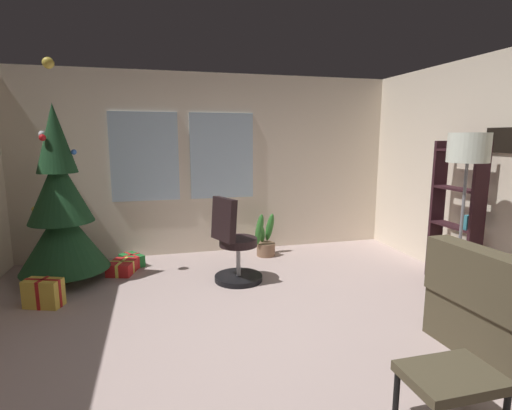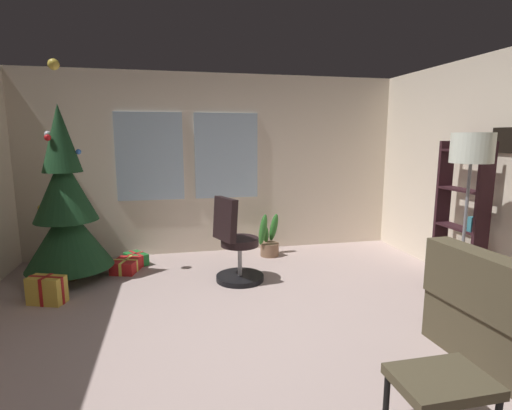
% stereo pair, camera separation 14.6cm
% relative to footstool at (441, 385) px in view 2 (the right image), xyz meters
% --- Properties ---
extents(ground_plane, '(5.30, 5.80, 0.10)m').
position_rel_footstool_xyz_m(ground_plane, '(-0.76, 0.99, -0.36)').
color(ground_plane, '#B09994').
extents(wall_back_with_windows, '(5.30, 0.12, 2.54)m').
position_rel_footstool_xyz_m(wall_back_with_windows, '(-0.78, 3.93, 0.96)').
color(wall_back_with_windows, beige).
rests_on(wall_back_with_windows, ground_plane).
extents(footstool, '(0.52, 0.38, 0.36)m').
position_rel_footstool_xyz_m(footstool, '(0.00, 0.00, 0.00)').
color(footstool, '#49402D').
rests_on(footstool, ground_plane).
extents(holiday_tree, '(0.97, 0.97, 2.49)m').
position_rel_footstool_xyz_m(holiday_tree, '(-2.61, 3.06, 0.52)').
color(holiday_tree, '#4C331E').
rests_on(holiday_tree, ground_plane).
extents(gift_box_red, '(0.38, 0.42, 0.16)m').
position_rel_footstool_xyz_m(gift_box_red, '(-2.01, 3.22, -0.24)').
color(gift_box_red, red).
rests_on(gift_box_red, ground_plane).
extents(gift_box_green, '(0.34, 0.37, 0.16)m').
position_rel_footstool_xyz_m(gift_box_green, '(-1.91, 3.47, -0.24)').
color(gift_box_green, '#1E722D').
rests_on(gift_box_green, ground_plane).
extents(gift_box_gold, '(0.39, 0.29, 0.29)m').
position_rel_footstool_xyz_m(gift_box_gold, '(-2.69, 2.40, -0.17)').
color(gift_box_gold, gold).
rests_on(gift_box_gold, ground_plane).
extents(office_chair, '(0.58, 0.56, 1.00)m').
position_rel_footstool_xyz_m(office_chair, '(-0.72, 2.60, 0.08)').
color(office_chair, black).
rests_on(office_chair, ground_plane).
extents(bookshelf, '(0.18, 0.64, 1.62)m').
position_rel_footstool_xyz_m(bookshelf, '(1.67, 1.91, 0.40)').
color(bookshelf, black).
rests_on(bookshelf, ground_plane).
extents(floor_lamp, '(0.38, 0.38, 1.70)m').
position_rel_footstool_xyz_m(floor_lamp, '(1.33, 1.45, 1.14)').
color(floor_lamp, slate).
rests_on(floor_lamp, ground_plane).
extents(potted_plant, '(0.41, 0.32, 0.62)m').
position_rel_footstool_xyz_m(potted_plant, '(-0.10, 3.48, -0.09)').
color(potted_plant, '#846148').
rests_on(potted_plant, ground_plane).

